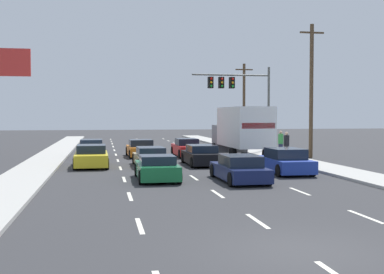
% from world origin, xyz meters
% --- Properties ---
extents(ground_plane, '(140.00, 140.00, 0.00)m').
position_xyz_m(ground_plane, '(0.00, 25.00, 0.00)').
color(ground_plane, '#333335').
extents(sidewalk_right, '(2.40, 80.00, 0.14)m').
position_xyz_m(sidewalk_right, '(8.15, 20.00, 0.07)').
color(sidewalk_right, '#B2AFA8').
rests_on(sidewalk_right, ground_plane).
extents(sidewalk_left, '(2.40, 80.00, 0.14)m').
position_xyz_m(sidewalk_left, '(-8.15, 20.00, 0.07)').
color(sidewalk_left, '#B2AFA8').
rests_on(sidewalk_left, ground_plane).
extents(lane_markings, '(6.94, 62.00, 0.01)m').
position_xyz_m(lane_markings, '(-0.00, 23.17, 0.00)').
color(lane_markings, silver).
rests_on(lane_markings, ground_plane).
extents(car_white, '(1.90, 4.56, 1.30)m').
position_xyz_m(car_white, '(-5.22, 26.32, 0.59)').
color(car_white, white).
rests_on(car_white, ground_plane).
extents(car_yellow, '(2.04, 4.59, 1.30)m').
position_xyz_m(car_yellow, '(-5.08, 19.40, 0.60)').
color(car_yellow, yellow).
rests_on(car_yellow, ground_plane).
extents(car_orange, '(2.07, 4.19, 1.28)m').
position_xyz_m(car_orange, '(-1.63, 25.89, 0.58)').
color(car_orange, orange).
rests_on(car_orange, ground_plane).
extents(car_tan, '(1.96, 4.74, 1.17)m').
position_xyz_m(car_tan, '(-1.58, 18.87, 0.54)').
color(car_tan, tan).
rests_on(car_tan, ground_plane).
extents(car_green, '(1.94, 4.11, 1.18)m').
position_xyz_m(car_green, '(-1.88, 12.71, 0.55)').
color(car_green, '#196B38').
rests_on(car_green, ground_plane).
extents(car_red, '(1.86, 4.58, 1.34)m').
position_xyz_m(car_red, '(1.78, 25.62, 0.60)').
color(car_red, red).
rests_on(car_red, ground_plane).
extents(car_black, '(1.94, 4.32, 1.25)m').
position_xyz_m(car_black, '(1.57, 19.12, 0.59)').
color(car_black, black).
rests_on(car_black, ground_plane).
extents(car_navy, '(1.92, 4.48, 1.23)m').
position_xyz_m(car_navy, '(1.84, 11.51, 0.57)').
color(car_navy, '#141E4C').
rests_on(car_navy, ground_plane).
extents(box_truck, '(2.69, 7.72, 3.62)m').
position_xyz_m(box_truck, '(5.10, 22.48, 2.07)').
color(box_truck, white).
rests_on(box_truck, ground_plane).
extents(car_blue, '(2.00, 4.27, 1.33)m').
position_xyz_m(car_blue, '(5.08, 14.20, 0.61)').
color(car_blue, '#1E389E').
rests_on(car_blue, ground_plane).
extents(traffic_signal_mast, '(6.83, 0.69, 7.21)m').
position_xyz_m(traffic_signal_mast, '(6.66, 29.98, 5.34)').
color(traffic_signal_mast, '#595B56').
rests_on(traffic_signal_mast, ground_plane).
extents(utility_pole_mid, '(1.80, 0.28, 9.59)m').
position_xyz_m(utility_pole_mid, '(10.41, 22.85, 4.94)').
color(utility_pole_mid, brown).
rests_on(utility_pole_mid, ground_plane).
extents(utility_pole_far, '(1.80, 0.28, 8.35)m').
position_xyz_m(utility_pole_far, '(9.89, 38.15, 4.31)').
color(utility_pole_far, brown).
rests_on(utility_pole_far, ground_plane).
extents(pedestrian_near_corner, '(0.38, 0.38, 1.80)m').
position_xyz_m(pedestrian_near_corner, '(7.96, 21.33, 1.04)').
color(pedestrian_near_corner, '#3F3F42').
rests_on(pedestrian_near_corner, sidewalk_right).
extents(pedestrian_mid_block, '(0.38, 0.38, 1.79)m').
position_xyz_m(pedestrian_mid_block, '(8.51, 23.87, 1.04)').
color(pedestrian_mid_block, '#1E233F').
rests_on(pedestrian_mid_block, sidewalk_right).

